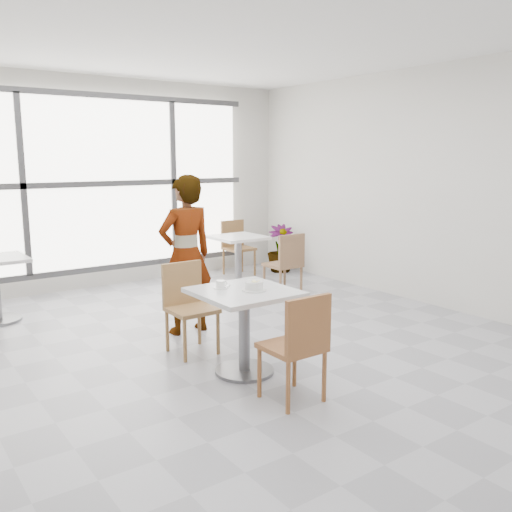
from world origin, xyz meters
TOP-DOWN VIEW (x-y plane):
  - floor at (0.00, 0.00)m, footprint 7.00×7.00m
  - ceiling at (0.00, 0.00)m, footprint 7.00×7.00m
  - wall_back at (0.00, 3.50)m, footprint 6.00×0.00m
  - wall_right at (3.00, 0.00)m, footprint 0.00×7.00m
  - window at (0.00, 3.44)m, footprint 4.60×0.07m
  - main_table at (-0.24, -0.46)m, footprint 0.80×0.80m
  - chair_near at (-0.25, -1.20)m, footprint 0.42×0.42m
  - chair_far at (-0.37, 0.33)m, footprint 0.42×0.42m
  - oatmeal_bowl at (-0.18, -0.52)m, footprint 0.21×0.21m
  - coffee_cup at (-0.36, -0.28)m, footprint 0.16×0.13m
  - person at (-0.09, 0.85)m, footprint 0.63×0.42m
  - bg_table_right at (1.53, 2.27)m, footprint 0.70×0.70m
  - bg_chair_right_near at (1.73, 1.40)m, footprint 0.42×0.42m
  - bg_chair_right_far at (1.99, 3.01)m, footprint 0.42×0.42m
  - plant_right at (2.70, 2.76)m, footprint 0.58×0.58m

SIDE VIEW (x-z plane):
  - floor at x=0.00m, z-range 0.00..0.00m
  - plant_right at x=2.70m, z-range 0.00..0.78m
  - bg_table_right at x=1.53m, z-range 0.11..0.86m
  - chair_near at x=-0.25m, z-range 0.07..0.94m
  - chair_far at x=-0.37m, z-range 0.07..0.94m
  - bg_chair_right_near at x=1.73m, z-range 0.07..0.94m
  - bg_chair_right_far at x=1.99m, z-range 0.07..0.94m
  - main_table at x=-0.24m, z-range 0.15..0.90m
  - coffee_cup at x=-0.36m, z-range 0.75..0.81m
  - oatmeal_bowl at x=-0.18m, z-range 0.75..0.84m
  - person at x=-0.09m, z-range 0.00..1.70m
  - window at x=0.00m, z-range 0.24..2.76m
  - wall_back at x=0.00m, z-range -1.50..4.50m
  - wall_right at x=3.00m, z-range -2.00..5.00m
  - ceiling at x=0.00m, z-range 3.00..3.00m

